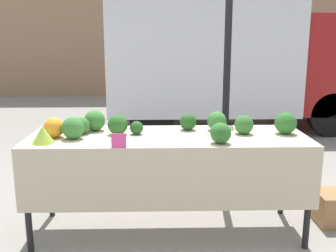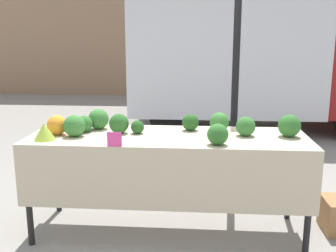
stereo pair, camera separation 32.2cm
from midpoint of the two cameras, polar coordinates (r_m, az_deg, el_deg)
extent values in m
plane|color=gray|center=(3.54, -2.69, -14.94)|extent=(40.00, 40.00, 0.00)
cube|color=#9E7A5B|center=(11.67, -1.93, 15.96)|extent=(16.00, 0.60, 4.64)
cylinder|color=black|center=(3.96, 6.16, 4.97)|extent=(0.07, 0.07, 2.23)
cube|color=silver|center=(7.38, 3.39, 11.64)|extent=(3.23, 2.14, 2.36)
cube|color=maroon|center=(7.91, 20.29, 8.57)|extent=(1.35, 1.97, 1.70)
cylinder|color=black|center=(7.15, 21.34, 1.57)|extent=(0.75, 0.22, 0.75)
cylinder|color=black|center=(8.77, 16.99, 3.78)|extent=(0.75, 0.22, 0.75)
cylinder|color=black|center=(6.60, -3.80, 1.55)|extent=(0.75, 0.22, 0.75)
cylinder|color=black|center=(8.33, -3.32, 3.86)|extent=(0.75, 0.22, 0.75)
cube|color=beige|center=(3.24, -2.84, -1.67)|extent=(2.29, 0.76, 0.03)
cube|color=beige|center=(2.96, -2.96, -8.16)|extent=(2.29, 0.01, 0.47)
cylinder|color=black|center=(3.29, -22.51, -10.29)|extent=(0.05, 0.05, 0.82)
cylinder|color=black|center=(3.23, 17.05, -10.24)|extent=(0.05, 0.05, 0.82)
cylinder|color=black|center=(3.85, -19.15, -6.67)|extent=(0.05, 0.05, 0.82)
cylinder|color=black|center=(3.81, 14.04, -6.57)|extent=(0.05, 0.05, 0.82)
sphere|color=orange|center=(3.33, -18.91, -0.24)|extent=(0.16, 0.16, 0.16)
cone|color=#93B238|center=(3.18, -20.50, -1.20)|extent=(0.17, 0.17, 0.14)
sphere|color=#387533|center=(3.41, 4.42, 0.71)|extent=(0.17, 0.17, 0.17)
sphere|color=#336B2D|center=(3.38, -15.16, 0.01)|extent=(0.14, 0.14, 0.14)
sphere|color=#23511E|center=(3.29, -7.39, -0.29)|extent=(0.11, 0.11, 0.11)
sphere|color=#285B23|center=(3.30, -10.10, 0.15)|extent=(0.17, 0.17, 0.17)
sphere|color=#387533|center=(3.24, -16.42, -0.31)|extent=(0.18, 0.18, 0.18)
sphere|color=#2D6628|center=(3.37, 14.13, 0.37)|extent=(0.18, 0.18, 0.18)
sphere|color=#2D6628|center=(2.98, 4.62, -1.07)|extent=(0.16, 0.16, 0.16)
sphere|color=#387533|center=(3.48, -13.21, 0.76)|extent=(0.18, 0.18, 0.18)
sphere|color=#23511E|center=(3.41, 0.24, 0.57)|extent=(0.15, 0.15, 0.15)
sphere|color=#336B2D|center=(3.30, 8.24, 0.16)|extent=(0.16, 0.16, 0.16)
cube|color=#EF4793|center=(2.90, -10.34, -2.15)|extent=(0.11, 0.01, 0.11)
camera|label=1|loc=(0.16, -92.86, -0.64)|focal=42.00mm
camera|label=2|loc=(0.16, 87.14, 0.64)|focal=42.00mm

